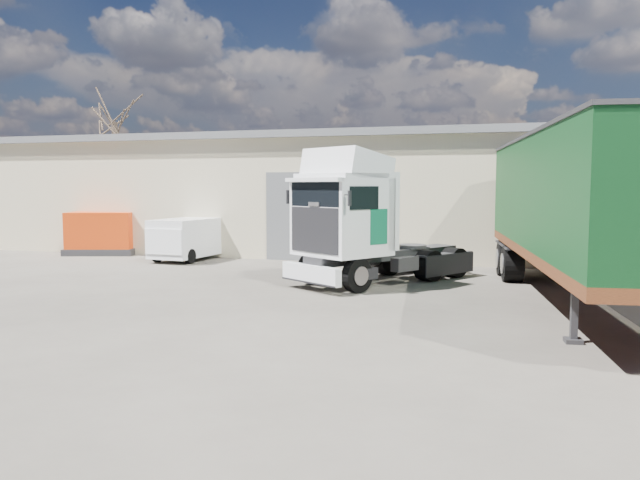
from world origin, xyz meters
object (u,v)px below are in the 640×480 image
(panel_van, at_px, (191,238))
(orange_skip, at_px, (102,236))
(box_trailer, at_px, (578,201))
(tractor_unit, at_px, (361,228))
(bare_tree, at_px, (114,107))

(panel_van, height_order, orange_skip, orange_skip)
(box_trailer, bearing_deg, tractor_unit, 158.73)
(box_trailer, bearing_deg, panel_van, 150.45)
(tractor_unit, bearing_deg, orange_skip, -168.48)
(tractor_unit, relative_size, orange_skip, 1.86)
(box_trailer, relative_size, orange_skip, 3.89)
(bare_tree, bearing_deg, orange_skip, -58.66)
(box_trailer, distance_m, orange_skip, 20.21)
(orange_skip, bearing_deg, panel_van, -25.74)
(panel_van, relative_size, orange_skip, 1.25)
(box_trailer, xyz_separation_m, orange_skip, (-18.99, 6.68, -1.84))
(bare_tree, distance_m, tractor_unit, 25.32)
(tractor_unit, xyz_separation_m, box_trailer, (6.02, -1.55, 0.91))
(panel_van, bearing_deg, orange_skip, 176.01)
(tractor_unit, distance_m, box_trailer, 6.29)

